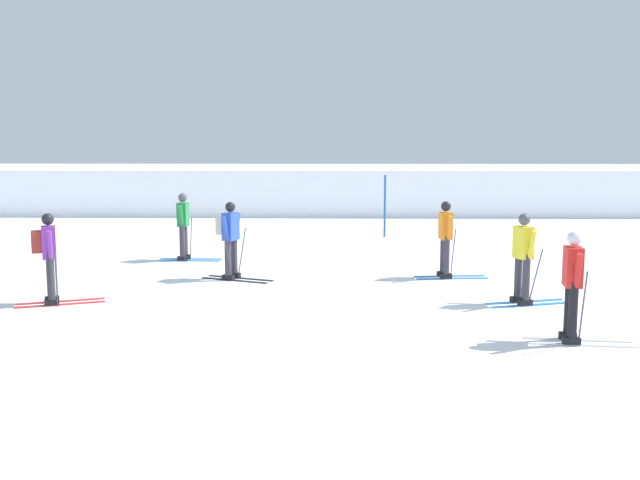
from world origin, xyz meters
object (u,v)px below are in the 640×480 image
object	(u,v)px
skier_yellow	(523,256)
skier_purple	(48,254)
trail_marker_pole	(385,206)
skier_blue	(230,236)
skier_green	(184,224)
skier_orange	(446,237)
skier_red	(573,283)

from	to	relation	value
skier_yellow	skier_purple	world-z (taller)	same
trail_marker_pole	skier_purple	bearing A→B (deg)	-126.06
skier_blue	skier_green	world-z (taller)	same
skier_purple	skier_green	xyz separation A→B (m)	(1.47, 4.98, -0.04)
skier_yellow	skier_purple	distance (m)	8.81
skier_orange	skier_purple	distance (m)	8.24
trail_marker_pole	skier_orange	bearing A→B (deg)	-82.44
skier_red	skier_yellow	bearing A→B (deg)	91.83
skier_yellow	trail_marker_pole	bearing A→B (deg)	101.80
skier_orange	skier_purple	world-z (taller)	same
skier_yellow	skier_purple	bearing A→B (deg)	-178.82
skier_orange	trail_marker_pole	distance (m)	6.75
skier_green	skier_blue	bearing A→B (deg)	-58.11
skier_yellow	skier_blue	bearing A→B (deg)	158.22
trail_marker_pole	skier_red	bearing A→B (deg)	-80.31
skier_green	skier_yellow	bearing A→B (deg)	-33.16
skier_red	skier_orange	xyz separation A→B (m)	(-1.13, 5.11, -0.00)
skier_purple	skier_red	bearing A→B (deg)	-14.90
skier_orange	skier_green	xyz separation A→B (m)	(-6.29, 2.23, -0.00)
skier_yellow	skier_orange	size ratio (longest dim) A/B	1.00
skier_orange	skier_blue	size ratio (longest dim) A/B	1.00
skier_red	trail_marker_pole	world-z (taller)	trail_marker_pole
skier_orange	skier_blue	distance (m)	4.76
skier_yellow	skier_orange	world-z (taller)	same
skier_blue	skier_red	bearing A→B (deg)	-39.61
skier_purple	trail_marker_pole	size ratio (longest dim) A/B	0.87
skier_purple	trail_marker_pole	distance (m)	11.68
skier_purple	skier_blue	size ratio (longest dim) A/B	1.00
skier_orange	skier_purple	bearing A→B (deg)	-160.50
skier_orange	skier_blue	xyz separation A→B (m)	(-4.75, -0.25, 0.04)
skier_blue	skier_yellow	bearing A→B (deg)	-21.78
skier_yellow	skier_purple	size ratio (longest dim) A/B	1.00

